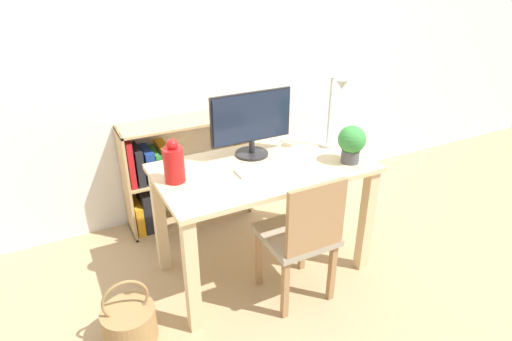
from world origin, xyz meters
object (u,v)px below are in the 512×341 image
at_px(potted_plant, 352,142).
at_px(chair, 302,235).
at_px(keyboard, 265,168).
at_px(vase, 174,163).
at_px(monitor, 251,121).
at_px(basket, 129,323).
at_px(bookshelf, 165,178).
at_px(desk_lamp, 335,107).

bearing_deg(potted_plant, chair, -159.38).
relative_size(keyboard, vase, 1.44).
xyz_separation_m(monitor, potted_plant, (0.49, -0.37, -0.10)).
relative_size(chair, basket, 2.12).
distance_m(keyboard, chair, 0.44).
relative_size(keyboard, bookshelf, 0.39).
bearing_deg(basket, monitor, 22.73).
distance_m(monitor, chair, 0.75).
bearing_deg(bookshelf, desk_lamp, -40.24).
relative_size(vase, chair, 0.30).
relative_size(potted_plant, bookshelf, 0.25).
xyz_separation_m(keyboard, chair, (0.07, -0.31, -0.31)).
bearing_deg(bookshelf, vase, -99.70).
relative_size(monitor, potted_plant, 2.29).
relative_size(chair, bookshelf, 0.89).
bearing_deg(chair, monitor, 99.80).
xyz_separation_m(keyboard, potted_plant, (0.51, -0.15, 0.12)).
distance_m(keyboard, basket, 1.14).
bearing_deg(vase, basket, -146.26).
bearing_deg(chair, bookshelf, 116.17).
bearing_deg(desk_lamp, chair, -140.37).
bearing_deg(basket, keyboard, 10.40).
bearing_deg(bookshelf, potted_plant, -47.90).
relative_size(potted_plant, basket, 0.59).
xyz_separation_m(chair, basket, (-0.99, 0.14, -0.35)).
distance_m(desk_lamp, basket, 1.74).
height_order(keyboard, desk_lamp, desk_lamp).
xyz_separation_m(vase, desk_lamp, (1.05, -0.03, 0.18)).
distance_m(potted_plant, basket, 1.63).
height_order(bookshelf, basket, bookshelf).
relative_size(keyboard, desk_lamp, 0.78).
height_order(vase, potted_plant, vase).
distance_m(keyboard, potted_plant, 0.54).
xyz_separation_m(desk_lamp, basket, (-1.45, -0.24, -0.94)).
relative_size(desk_lamp, chair, 0.56).
bearing_deg(keyboard, desk_lamp, 7.20).
height_order(keyboard, bookshelf, bookshelf).
xyz_separation_m(monitor, bookshelf, (-0.41, 0.62, -0.58)).
distance_m(vase, bookshelf, 0.89).
height_order(keyboard, basket, keyboard).
bearing_deg(monitor, chair, -84.47).
distance_m(monitor, bookshelf, 0.95).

